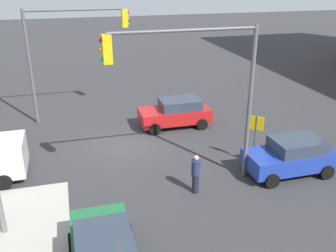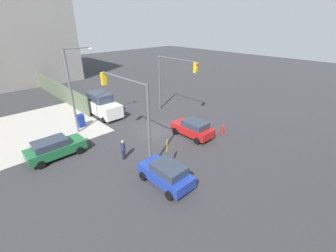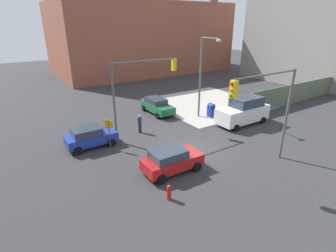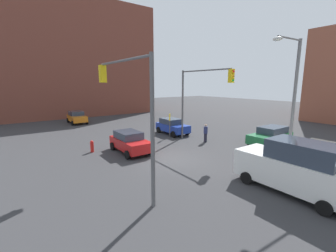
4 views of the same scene
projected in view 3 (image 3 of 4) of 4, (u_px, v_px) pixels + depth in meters
The scene contains 16 objects.
ground_plane at pixel (193, 149), 20.53m from camera, with size 120.00×120.00×0.00m, color #333335.
sidewalk_corner at pixel (206, 103), 32.07m from camera, with size 12.00×12.00×0.01m, color #ADA89E.
construction_fence at pixel (299, 93), 31.98m from camera, with size 21.39×0.12×2.40m, color #56664C.
building_warehouse_north at pixel (141, 38), 51.32m from camera, with size 32.00×18.00×12.54m.
smokestack at pixel (212, 26), 54.91m from camera, with size 1.80×1.80×16.55m, color brown.
traffic_signal_nw_corner at pixel (140, 83), 21.20m from camera, with size 6.00×0.36×6.50m.
traffic_signal_se_corner at pixel (269, 101), 16.42m from camera, with size 5.83×0.36×6.50m.
street_lamp_corner at pixel (203, 72), 25.62m from camera, with size 0.56×2.68×8.00m.
warning_sign_two_way at pixel (109, 129), 20.04m from camera, with size 0.48×0.48×2.40m.
mailbox_blue at pixel (211, 110), 27.26m from camera, with size 0.56×0.64×1.43m.
fire_hydrant at pixel (169, 192), 14.56m from camera, with size 0.26×0.26×0.94m.
hatchback_blue at pixel (90, 137), 20.67m from camera, with size 3.90×2.02×1.62m.
coupe_red at pixel (171, 160), 17.18m from camera, with size 4.02×2.02×1.62m.
sedan_green at pixel (157, 106), 28.28m from camera, with size 2.02×4.41×1.62m.
van_white_delivery at pixel (243, 111), 25.20m from camera, with size 5.40×2.32×2.62m.
pedestrian_crossing at pixel (140, 124), 23.25m from camera, with size 0.36×0.36×1.67m.
Camera 3 is at (-11.63, -14.37, 9.32)m, focal length 28.00 mm.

